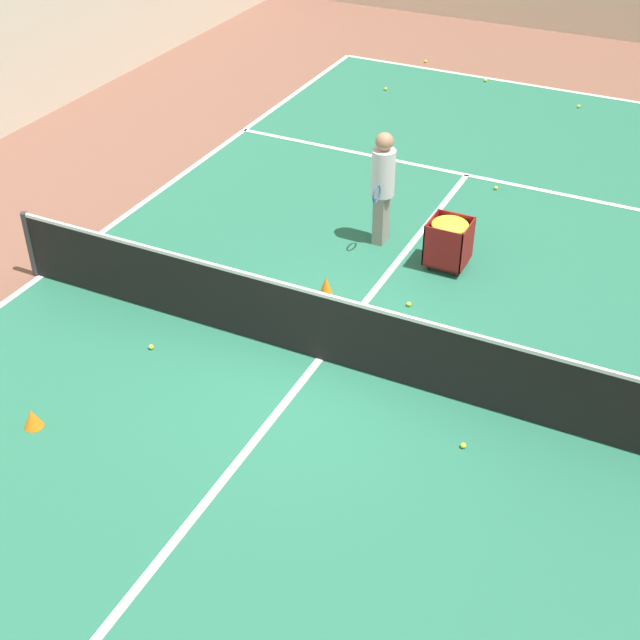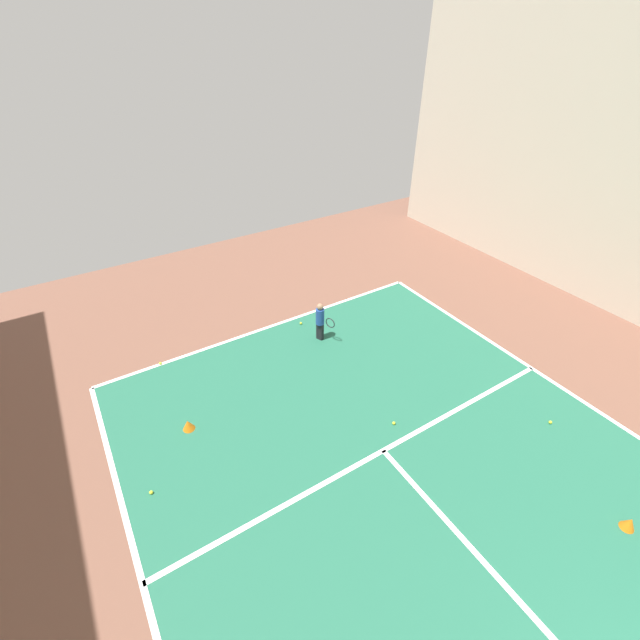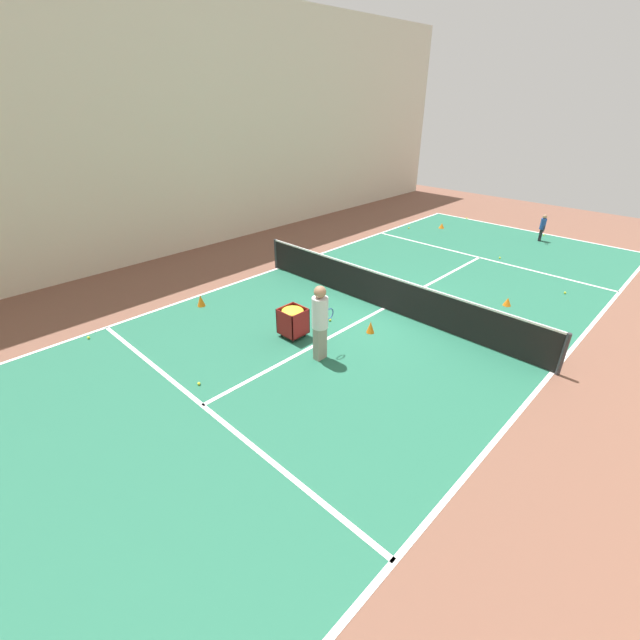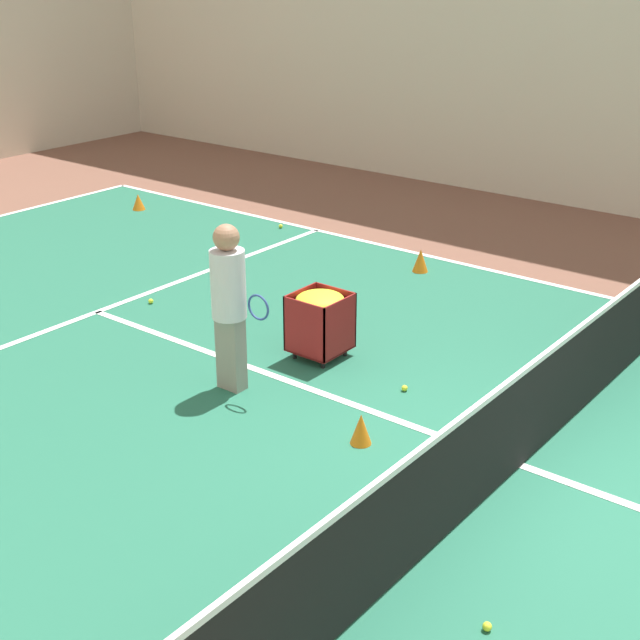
{
  "view_description": "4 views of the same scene",
  "coord_description": "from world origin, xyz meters",
  "views": [
    {
      "loc": [
        4.06,
        -8.32,
        7.15
      ],
      "look_at": [
        0.0,
        0.0,
        0.63
      ],
      "focal_mm": 50.0,
      "sensor_mm": 36.0,
      "label": 1
    },
    {
      "loc": [
        3.95,
        -2.11,
        7.0
      ],
      "look_at": [
        -0.86,
        -9.84,
        0.61
      ],
      "focal_mm": 24.0,
      "sensor_mm": 36.0,
      "label": 2
    },
    {
      "loc": [
        -6.39,
        9.3,
        5.52
      ],
      "look_at": [
        -0.49,
        3.18,
        1.02
      ],
      "focal_mm": 24.0,
      "sensor_mm": 36.0,
      "label": 3
    },
    {
      "loc": [
        -6.7,
        -2.9,
        4.42
      ],
      "look_at": [
        0.72,
        2.92,
        0.47
      ],
      "focal_mm": 50.0,
      "sensor_mm": 36.0,
      "label": 4
    }
  ],
  "objects": [
    {
      "name": "ground_plane",
      "position": [
        0.0,
        0.0,
        0.0
      ],
      "size": [
        34.27,
        34.27,
        0.0
      ],
      "primitive_type": "plane",
      "color": "brown"
    },
    {
      "name": "tennis_ball_13",
      "position": [
        3.06,
        -11.04,
        0.04
      ],
      "size": [
        0.07,
        0.07,
        0.07
      ],
      "primitive_type": "sphere",
      "color": "yellow",
      "rests_on": "ground"
    },
    {
      "name": "tennis_ball_3",
      "position": [
        4.15,
        -7.55,
        0.04
      ],
      "size": [
        0.07,
        0.07,
        0.07
      ],
      "primitive_type": "sphere",
      "color": "yellow",
      "rests_on": "ground"
    },
    {
      "name": "training_cone_3",
      "position": [
        3.1,
        -8.66,
        0.12
      ],
      "size": [
        0.25,
        0.25,
        0.23
      ],
      "primitive_type": "cone",
      "color": "orange",
      "rests_on": "ground"
    },
    {
      "name": "player_near_baseline",
      "position": [
        -0.87,
        -9.83,
        0.64
      ],
      "size": [
        0.36,
        0.53,
        1.11
      ],
      "rotation": [
        0.0,
        0.0,
        1.95
      ],
      "color": "black",
      "rests_on": "ground"
    },
    {
      "name": "tennis_ball_7",
      "position": [
        0.6,
        1.66,
        0.04
      ],
      "size": [
        0.07,
        0.07,
        0.07
      ],
      "primitive_type": "sphere",
      "color": "yellow",
      "rests_on": "ground"
    },
    {
      "name": "tennis_ball_10",
      "position": [
        4.37,
        6.64,
        0.04
      ],
      "size": [
        0.07,
        0.07,
        0.07
      ],
      "primitive_type": "sphere",
      "color": "yellow",
      "rests_on": "ground"
    },
    {
      "name": "tennis_ball_4",
      "position": [
        2.23,
        -0.78,
        0.04
      ],
      "size": [
        0.07,
        0.07,
        0.07
      ],
      "primitive_type": "sphere",
      "color": "yellow",
      "rests_on": "ground"
    },
    {
      "name": "tennis_ball_9",
      "position": [
        0.64,
        5.75,
        0.04
      ],
      "size": [
        0.07,
        0.07,
        0.07
      ],
      "primitive_type": "sphere",
      "color": "yellow",
      "rests_on": "ground"
    },
    {
      "name": "court_playing_area",
      "position": [
        0.0,
        0.0,
        0.0
      ],
      "size": [
        9.3,
        22.09,
        0.0
      ],
      "color": "#23664C",
      "rests_on": "ground"
    },
    {
      "name": "line_sideline_right",
      "position": [
        4.65,
        0.0,
        0.01
      ],
      "size": [
        0.1,
        22.09,
        0.0
      ],
      "primitive_type": "cube",
      "color": "white",
      "rests_on": "ground"
    },
    {
      "name": "hall_enclosure_right",
      "position": [
        8.82,
        0.0,
        4.41
      ],
      "size": [
        0.15,
        30.57,
        8.82
      ],
      "color": "beige",
      "rests_on": "ground"
    },
    {
      "name": "training_cone_0",
      "position": [
        -0.59,
        1.4,
        0.16
      ],
      "size": [
        0.21,
        0.21,
        0.31
      ],
      "primitive_type": "cone",
      "color": "orange",
      "rests_on": "ground"
    },
    {
      "name": "line_baseline_near",
      "position": [
        0.0,
        -11.05,
        0.01
      ],
      "size": [
        9.3,
        0.1,
        0.0
      ],
      "primitive_type": "cube",
      "color": "white",
      "rests_on": "ground"
    },
    {
      "name": "tennis_net",
      "position": [
        0.0,
        0.0,
        0.54
      ],
      "size": [
        9.6,
        0.1,
        1.05
      ],
      "color": "#2D2D33",
      "rests_on": "ground"
    },
    {
      "name": "tennis_ball_12",
      "position": [
        -3.45,
        -4.76,
        0.04
      ],
      "size": [
        0.07,
        0.07,
        0.07
      ],
      "primitive_type": "sphere",
      "color": "yellow",
      "rests_on": "ground"
    },
    {
      "name": "tennis_ball_8",
      "position": [
        -0.76,
        -10.69,
        0.04
      ],
      "size": [
        0.07,
        0.07,
        0.07
      ],
      "primitive_type": "sphere",
      "color": "yellow",
      "rests_on": "ground"
    },
    {
      "name": "line_service_near",
      "position": [
        0.0,
        -6.08,
        0.01
      ],
      "size": [
        9.3,
        0.1,
        0.0
      ],
      "primitive_type": "cube",
      "color": "white",
      "rests_on": "ground"
    },
    {
      "name": "coach_at_net",
      "position": [
        -0.49,
        3.18,
        1.06
      ],
      "size": [
        0.37,
        0.69,
        1.85
      ],
      "rotation": [
        0.0,
        0.0,
        -1.56
      ],
      "color": "gray",
      "rests_on": "ground"
    },
    {
      "name": "tennis_ball_6",
      "position": [
        -2.12,
        -0.79,
        0.04
      ],
      "size": [
        0.07,
        0.07,
        0.07
      ],
      "primitive_type": "sphere",
      "color": "yellow",
      "rests_on": "ground"
    },
    {
      "name": "line_service_far",
      "position": [
        0.0,
        6.08,
        0.01
      ],
      "size": [
        9.3,
        0.1,
        0.0
      ],
      "primitive_type": "cube",
      "color": "white",
      "rests_on": "ground"
    },
    {
      "name": "ball_cart",
      "position": [
        0.72,
        2.92,
        0.57
      ],
      "size": [
        0.61,
        0.6,
        0.8
      ],
      "color": "maroon",
      "rests_on": "ground"
    },
    {
      "name": "tennis_ball_5",
      "position": [
        -0.62,
        -6.49,
        0.04
      ],
      "size": [
        0.07,
        0.07,
        0.07
      ],
      "primitive_type": "sphere",
      "color": "yellow",
      "rests_on": "ground"
    },
    {
      "name": "line_centre_service",
      "position": [
        0.0,
        0.0,
        0.01
      ],
      "size": [
        0.1,
        12.15,
        0.0
      ],
      "primitive_type": "cube",
      "color": "white",
      "rests_on": "ground"
    },
    {
      "name": "training_cone_4",
      "position": [
        3.97,
        3.59,
        0.17
      ],
      "size": [
        0.23,
        0.23,
        0.34
      ],
      "primitive_type": "cone",
      "color": "orange",
      "rests_on": "ground"
    },
    {
      "name": "line_sideline_left",
      "position": [
        -4.65,
        0.0,
        0.01
      ],
      "size": [
        0.1,
        22.09,
        0.0
      ],
      "primitive_type": "cube",
      "color": "white",
      "rests_on": "ground"
    },
    {
      "name": "training_cone_2",
      "position": [
        -2.49,
        -2.68,
        0.13
      ],
      "size": [
        0.23,
        0.23,
        0.25
      ],
      "primitive_type": "cone",
      "color": "orange",
      "rests_on": "ground"
    }
  ]
}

